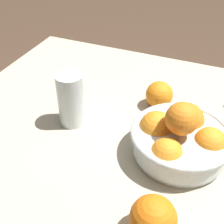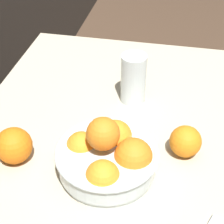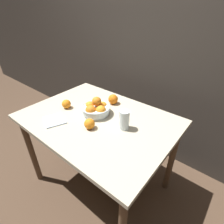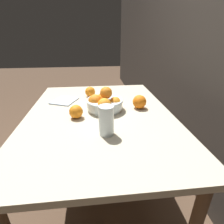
{
  "view_description": "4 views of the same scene",
  "coord_description": "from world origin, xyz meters",
  "px_view_note": "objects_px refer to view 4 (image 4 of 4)",
  "views": [
    {
      "loc": [
        -0.11,
        0.57,
        1.28
      ],
      "look_at": [
        0.13,
        0.01,
        0.82
      ],
      "focal_mm": 50.0,
      "sensor_mm": 36.0,
      "label": 1
    },
    {
      "loc": [
        -0.61,
        -0.09,
        1.38
      ],
      "look_at": [
        0.1,
        0.05,
        0.82
      ],
      "focal_mm": 60.0,
      "sensor_mm": 36.0,
      "label": 2
    },
    {
      "loc": [
        0.78,
        -0.78,
        1.51
      ],
      "look_at": [
        0.09,
        0.06,
        0.83
      ],
      "focal_mm": 28.0,
      "sensor_mm": 36.0,
      "label": 3
    },
    {
      "loc": [
        0.93,
        -0.03,
        1.19
      ],
      "look_at": [
        0.1,
        0.06,
        0.81
      ],
      "focal_mm": 28.0,
      "sensor_mm": 36.0,
      "label": 4
    }
  ],
  "objects_px": {
    "fruit_bowl": "(104,103)",
    "juice_glass": "(106,122)",
    "orange_loose_aside": "(90,92)",
    "orange_loose_near_bowl": "(76,112)",
    "orange_loose_front": "(139,102)"
  },
  "relations": [
    {
      "from": "orange_loose_front",
      "to": "juice_glass",
      "type": "bearing_deg",
      "value": -38.83
    },
    {
      "from": "fruit_bowl",
      "to": "juice_glass",
      "type": "bearing_deg",
      "value": -2.09
    },
    {
      "from": "fruit_bowl",
      "to": "orange_loose_front",
      "type": "relative_size",
      "value": 2.68
    },
    {
      "from": "juice_glass",
      "to": "orange_loose_aside",
      "type": "height_order",
      "value": "juice_glass"
    },
    {
      "from": "fruit_bowl",
      "to": "juice_glass",
      "type": "distance_m",
      "value": 0.28
    },
    {
      "from": "orange_loose_near_bowl",
      "to": "juice_glass",
      "type": "bearing_deg",
      "value": 39.07
    },
    {
      "from": "orange_loose_near_bowl",
      "to": "orange_loose_front",
      "type": "xyz_separation_m",
      "value": [
        -0.1,
        0.38,
        0.0
      ]
    },
    {
      "from": "fruit_bowl",
      "to": "juice_glass",
      "type": "relative_size",
      "value": 1.61
    },
    {
      "from": "orange_loose_front",
      "to": "orange_loose_near_bowl",
      "type": "bearing_deg",
      "value": -75.76
    },
    {
      "from": "juice_glass",
      "to": "orange_loose_front",
      "type": "xyz_separation_m",
      "value": [
        -0.28,
        0.23,
        -0.02
      ]
    },
    {
      "from": "orange_loose_near_bowl",
      "to": "orange_loose_front",
      "type": "distance_m",
      "value": 0.39
    },
    {
      "from": "orange_loose_near_bowl",
      "to": "orange_loose_aside",
      "type": "bearing_deg",
      "value": 167.83
    },
    {
      "from": "juice_glass",
      "to": "orange_loose_aside",
      "type": "bearing_deg",
      "value": -171.94
    },
    {
      "from": "juice_glass",
      "to": "orange_loose_near_bowl",
      "type": "height_order",
      "value": "juice_glass"
    },
    {
      "from": "fruit_bowl",
      "to": "orange_loose_aside",
      "type": "relative_size",
      "value": 3.08
    }
  ]
}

